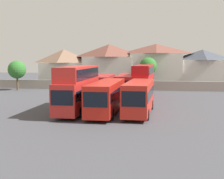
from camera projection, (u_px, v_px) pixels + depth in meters
ground at (124, 94)px, 51.04m from camera, size 140.00×140.00×0.00m
depot_boundary_wall at (128, 85)px, 56.95m from camera, size 56.00×0.50×1.80m
bus_1 at (78, 86)px, 33.80m from camera, size 2.65×11.57×5.16m
bus_2 at (107, 95)px, 32.97m from camera, size 2.81×11.89×3.49m
bus_3 at (139, 96)px, 32.35m from camera, size 3.06×10.49×3.54m
bus_4 at (103, 84)px, 47.79m from camera, size 2.89×10.66×3.34m
bus_5 at (126, 84)px, 46.88m from camera, size 2.64×11.70×3.50m
bus_6 at (143, 79)px, 46.25m from camera, size 3.21×11.26×5.00m
house_terrace_left at (64, 67)px, 67.31m from camera, size 9.96×7.08×8.07m
house_terrace_centre at (109, 65)px, 65.55m from camera, size 11.06×8.00×9.13m
house_terrace_right at (156, 65)px, 64.04m from camera, size 11.23×7.60×9.14m
house_terrace_far_right at (202, 68)px, 63.34m from camera, size 9.39×8.36×7.91m
tree_left_of_lot at (17, 70)px, 56.63m from camera, size 3.43×3.43×5.64m
tree_behind_wall at (148, 66)px, 58.50m from camera, size 3.39×3.39×6.24m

